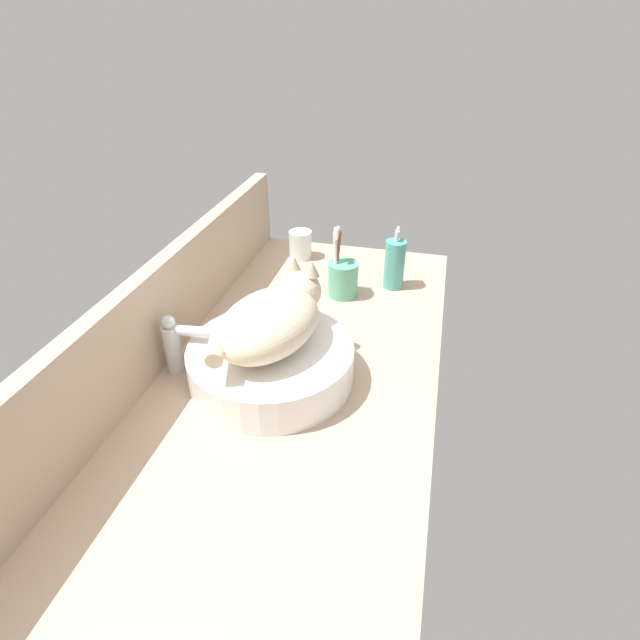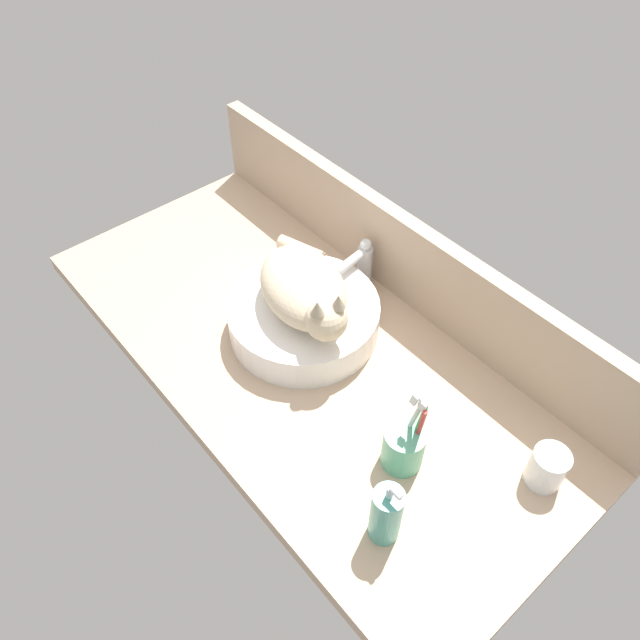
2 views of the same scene
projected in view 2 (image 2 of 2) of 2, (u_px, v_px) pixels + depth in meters
ground_plane at (305, 353)px, 139.61cm from camera, size 129.87×60.93×4.00cm
backsplash_panel at (401, 255)px, 142.69cm from camera, size 129.87×3.60×21.52cm
sink_basin at (304, 317)px, 138.82cm from camera, size 33.70×33.70×8.01cm
cat at (306, 290)px, 130.77cm from camera, size 30.53×23.56×14.00cm
faucet at (362, 263)px, 145.98cm from camera, size 4.00×11.86×13.60cm
soap_dispenser at (386, 514)px, 104.72cm from camera, size 5.50×5.50×16.68cm
toothbrush_cup at (404, 446)px, 115.53cm from camera, size 7.91×7.91×18.71cm
water_glass at (546, 469)px, 113.96cm from camera, size 6.90×6.90×8.35cm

